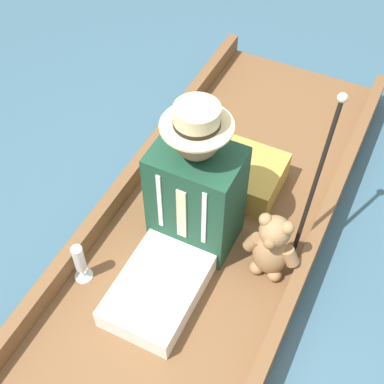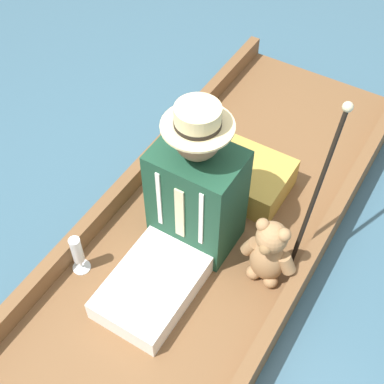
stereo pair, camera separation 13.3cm
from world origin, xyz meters
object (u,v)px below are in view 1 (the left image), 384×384
Objects in this scene: seated_person at (188,209)px; wine_glass at (79,261)px; teddy_bear at (272,248)px; walking_cane at (320,170)px.

wine_glass is at bearing 44.61° from seated_person.
teddy_bear is at bearing -174.10° from seated_person.
teddy_bear is 0.40m from walking_cane.
wine_glass is at bearing 39.23° from walking_cane.
wine_glass is at bearing 28.69° from teddy_bear.
seated_person is at bearing 6.65° from teddy_bear.
walking_cane is at bearing -106.88° from teddy_bear.
teddy_bear is at bearing 73.12° from walking_cane.
seated_person is 2.12× the size of teddy_bear.
walking_cane reaches higher than wine_glass.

